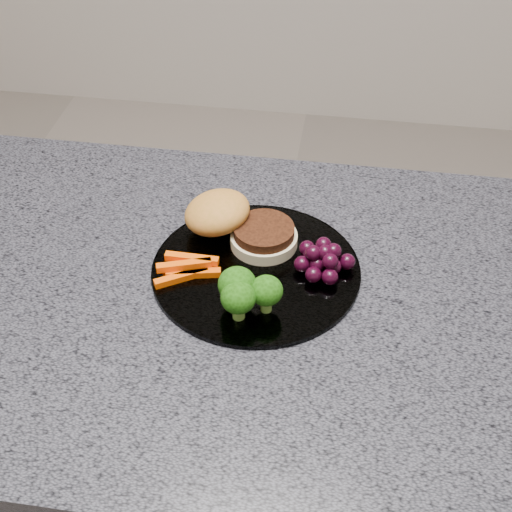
{
  "coord_description": "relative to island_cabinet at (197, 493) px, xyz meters",
  "views": [
    {
      "loc": [
        0.19,
        -0.6,
        1.5
      ],
      "look_at": [
        0.09,
        0.04,
        0.93
      ],
      "focal_mm": 50.0,
      "sensor_mm": 36.0,
      "label": 1
    }
  ],
  "objects": [
    {
      "name": "carrot_sticks",
      "position": [
        0.01,
        0.02,
        0.48
      ],
      "size": [
        0.08,
        0.06,
        0.02
      ],
      "rotation": [
        0.0,
        0.0,
        0.07
      ],
      "color": "#FF5404",
      "rests_on": "plate"
    },
    {
      "name": "burger",
      "position": [
        0.05,
        0.1,
        0.5
      ],
      "size": [
        0.16,
        0.12,
        0.05
      ],
      "rotation": [
        0.0,
        0.0,
        -0.17
      ],
      "color": "beige",
      "rests_on": "plate"
    },
    {
      "name": "plate",
      "position": [
        0.09,
        0.04,
        0.47
      ],
      "size": [
        0.26,
        0.26,
        0.01
      ],
      "primitive_type": "cylinder",
      "color": "white",
      "rests_on": "countertop"
    },
    {
      "name": "countertop",
      "position": [
        0.0,
        0.0,
        0.45
      ],
      "size": [
        1.2,
        0.6,
        0.04
      ],
      "primitive_type": "cube",
      "color": "#4D4D57",
      "rests_on": "island_cabinet"
    },
    {
      "name": "island_cabinet",
      "position": [
        0.0,
        0.0,
        0.0
      ],
      "size": [
        1.2,
        0.6,
        0.86
      ],
      "primitive_type": "cube",
      "color": "#50371B",
      "rests_on": "ground"
    },
    {
      "name": "grape_bunch",
      "position": [
        0.17,
        0.06,
        0.49
      ],
      "size": [
        0.08,
        0.07,
        0.04
      ],
      "rotation": [
        0.0,
        0.0,
        -0.25
      ],
      "color": "black",
      "rests_on": "plate"
    },
    {
      "name": "broccoli",
      "position": [
        0.09,
        -0.03,
        0.51
      ],
      "size": [
        0.08,
        0.06,
        0.05
      ],
      "rotation": [
        0.0,
        0.0,
        -0.3
      ],
      "color": "olive",
      "rests_on": "plate"
    }
  ]
}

